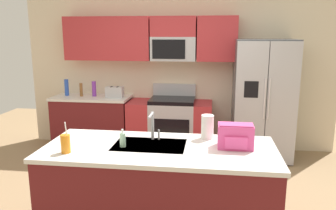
# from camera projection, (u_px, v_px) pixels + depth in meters

# --- Properties ---
(ground_plane) EXTENTS (9.00, 9.00, 0.00)m
(ground_plane) POSITION_uv_depth(u_px,v_px,m) (159.00, 204.00, 3.87)
(ground_plane) COLOR #997A56
(ground_plane) RESTS_ON ground
(kitchen_wall_unit) EXTENTS (5.20, 0.43, 2.60)m
(kitchen_wall_unit) POSITION_uv_depth(u_px,v_px,m) (169.00, 62.00, 5.59)
(kitchen_wall_unit) COLOR beige
(kitchen_wall_unit) RESTS_ON ground
(back_counter) EXTENTS (1.29, 0.63, 0.90)m
(back_counter) POSITION_uv_depth(u_px,v_px,m) (93.00, 122.00, 5.70)
(back_counter) COLOR maroon
(back_counter) RESTS_ON ground
(range_oven) EXTENTS (1.36, 0.61, 1.10)m
(range_oven) POSITION_uv_depth(u_px,v_px,m) (170.00, 125.00, 5.53)
(range_oven) COLOR #B7BABF
(range_oven) RESTS_ON ground
(refrigerator) EXTENTS (0.90, 0.76, 1.85)m
(refrigerator) POSITION_uv_depth(u_px,v_px,m) (263.00, 100.00, 5.17)
(refrigerator) COLOR #4C4F54
(refrigerator) RESTS_ON ground
(island_counter) EXTENTS (2.17, 0.93, 0.90)m
(island_counter) POSITION_uv_depth(u_px,v_px,m) (160.00, 191.00, 3.21)
(island_counter) COLOR maroon
(island_counter) RESTS_ON ground
(toaster) EXTENTS (0.28, 0.16, 0.18)m
(toaster) POSITION_uv_depth(u_px,v_px,m) (115.00, 92.00, 5.48)
(toaster) COLOR #B7BABF
(toaster) RESTS_ON back_counter
(pepper_mill) EXTENTS (0.05, 0.05, 0.22)m
(pepper_mill) POSITION_uv_depth(u_px,v_px,m) (81.00, 90.00, 5.60)
(pepper_mill) COLOR brown
(pepper_mill) RESTS_ON back_counter
(bottle_blue) EXTENTS (0.07, 0.07, 0.28)m
(bottle_blue) POSITION_uv_depth(u_px,v_px,m) (67.00, 87.00, 5.66)
(bottle_blue) COLOR blue
(bottle_blue) RESTS_ON back_counter
(bottle_purple) EXTENTS (0.07, 0.07, 0.25)m
(bottle_purple) POSITION_uv_depth(u_px,v_px,m) (94.00, 89.00, 5.61)
(bottle_purple) COLOR purple
(bottle_purple) RESTS_ON back_counter
(sink_faucet) EXTENTS (0.08, 0.21, 0.28)m
(sink_faucet) POSITION_uv_depth(u_px,v_px,m) (153.00, 124.00, 3.28)
(sink_faucet) COLOR #B7BABF
(sink_faucet) RESTS_ON island_counter
(drink_cup_orange) EXTENTS (0.08, 0.08, 0.28)m
(drink_cup_orange) POSITION_uv_depth(u_px,v_px,m) (66.00, 144.00, 2.95)
(drink_cup_orange) COLOR orange
(drink_cup_orange) RESTS_ON island_counter
(soap_dispenser) EXTENTS (0.06, 0.06, 0.17)m
(soap_dispenser) POSITION_uv_depth(u_px,v_px,m) (123.00, 140.00, 3.11)
(soap_dispenser) COLOR #A5D8B2
(soap_dispenser) RESTS_ON island_counter
(paper_towel_roll) EXTENTS (0.12, 0.12, 0.24)m
(paper_towel_roll) POSITION_uv_depth(u_px,v_px,m) (207.00, 127.00, 3.35)
(paper_towel_roll) COLOR white
(paper_towel_roll) RESTS_ON island_counter
(backpack) EXTENTS (0.32, 0.22, 0.23)m
(backpack) POSITION_uv_depth(u_px,v_px,m) (235.00, 136.00, 3.07)
(backpack) COLOR #EA4C93
(backpack) RESTS_ON island_counter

